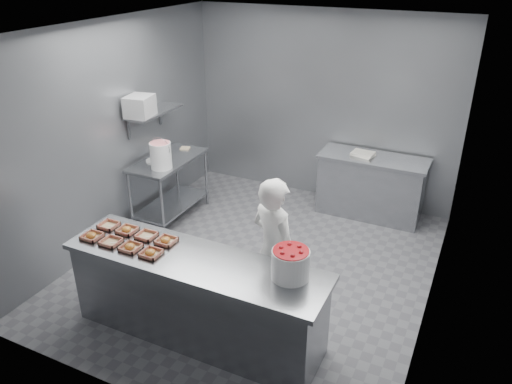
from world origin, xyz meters
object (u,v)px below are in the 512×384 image
tray_7 (166,241)px  glaze_bucket (161,155)px  back_counter (371,186)px  tray_3 (151,253)px  tray_0 (92,236)px  tray_4 (109,225)px  strawberry_tub (291,263)px  prep_table (169,179)px  tray_6 (146,235)px  worker (274,251)px  service_counter (197,297)px  tray_1 (111,242)px  appliance (140,106)px  tray_2 (130,247)px  tray_5 (127,230)px

tray_7 → glaze_bucket: (-1.14, 1.53, 0.16)m
glaze_bucket → tray_7: bearing=-53.4°
back_counter → tray_3: tray_3 is taller
tray_0 → tray_7: same height
tray_4 → strawberry_tub: strawberry_tub is taller
strawberry_tub → tray_3: bearing=-169.5°
tray_4 → strawberry_tub: size_ratio=0.56×
prep_table → back_counter: (2.55, 1.30, -0.14)m
tray_4 → tray_6: size_ratio=1.00×
tray_7 → worker: bearing=26.6°
service_counter → tray_1: bearing=-172.0°
back_counter → tray_4: 3.75m
prep_table → tray_6: bearing=-61.0°
strawberry_tub → appliance: 3.22m
service_counter → back_counter: same height
glaze_bucket → service_counter: bearing=-47.1°
tray_4 → strawberry_tub: (2.03, -0.00, 0.13)m
tray_6 → worker: bearing=21.8°
service_counter → tray_6: tray_6 is taller
tray_3 → prep_table: bearing=121.0°
appliance → glaze_bucket: bearing=-14.8°
strawberry_tub → appliance: bearing=150.3°
service_counter → back_counter: bearing=74.5°
tray_0 → tray_7: bearing=19.0°
back_counter → tray_6: bearing=-116.2°
back_counter → tray_7: bearing=-112.6°
strawberry_tub → tray_1: bearing=-172.3°
tray_7 → glaze_bucket: glaze_bucket is taller
tray_2 → service_counter: bearing=10.9°
tray_0 → tray_1: size_ratio=1.00×
tray_6 → tray_5: bearing=-180.0°
worker → tray_4: bearing=39.7°
strawberry_tub → tray_4: bearing=179.9°
service_counter → tray_7: (-0.40, 0.12, 0.47)m
glaze_bucket → appliance: appliance is taller
prep_table → tray_6: tray_6 is taller
tray_0 → service_counter: bearing=6.3°
service_counter → strawberry_tub: 1.10m
back_counter → tray_7: (-1.30, -3.13, 0.47)m
service_counter → tray_5: (-0.88, 0.12, 0.47)m
prep_table → worker: size_ratio=0.76×
tray_5 → tray_4: bearing=180.0°
tray_3 → strawberry_tub: strawberry_tub is taller
back_counter → tray_3: bearing=-111.1°
tray_7 → strawberry_tub: size_ratio=0.56×
service_counter → tray_2: size_ratio=13.88×
prep_table → tray_0: tray_0 is taller
tray_5 → tray_0: bearing=-134.1°
tray_5 → worker: worker is taller
tray_6 → glaze_bucket: size_ratio=0.44×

